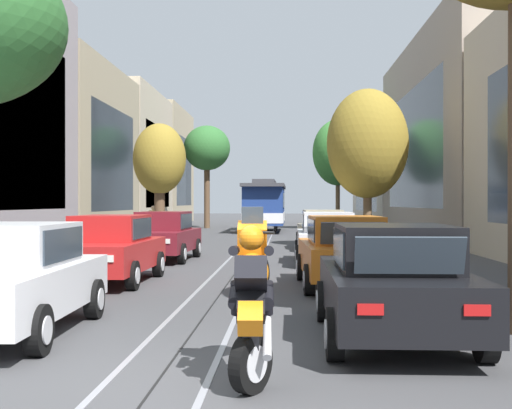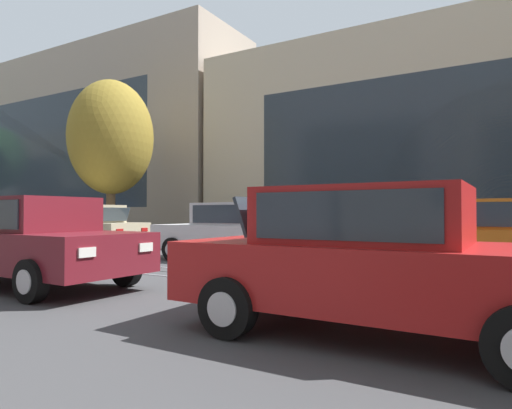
{
  "view_description": "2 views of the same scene",
  "coord_description": "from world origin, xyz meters",
  "px_view_note": "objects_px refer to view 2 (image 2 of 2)",
  "views": [
    {
      "loc": [
        1.35,
        -6.83,
        1.89
      ],
      "look_at": [
        -0.04,
        24.32,
        1.78
      ],
      "focal_mm": 47.32,
      "sensor_mm": 36.0,
      "label": 1
    },
    {
      "loc": [
        -7.47,
        7.56,
        1.3
      ],
      "look_at": [
        2.25,
        13.15,
        1.52
      ],
      "focal_mm": 30.85,
      "sensor_mm": 36.0,
      "label": 2
    }
  ],
  "objects_px": {
    "parked_car_orange_second_right": "(475,237)",
    "parked_car_white_mid_right": "(233,232)",
    "parked_car_red_second_left": "(375,260)",
    "parked_car_maroon_mid_left": "(35,241)",
    "street_tree_kerb_right_second": "(111,138)",
    "parked_car_beige_fourth_right": "(87,228)"
  },
  "relations": [
    {
      "from": "parked_car_orange_second_right",
      "to": "street_tree_kerb_right_second",
      "type": "bearing_deg",
      "value": 80.99
    },
    {
      "from": "parked_car_orange_second_right",
      "to": "parked_car_white_mid_right",
      "type": "bearing_deg",
      "value": 90.23
    },
    {
      "from": "parked_car_red_second_left",
      "to": "parked_car_white_mid_right",
      "type": "relative_size",
      "value": 1.0
    },
    {
      "from": "parked_car_maroon_mid_left",
      "to": "parked_car_orange_second_right",
      "type": "relative_size",
      "value": 1.0
    },
    {
      "from": "parked_car_orange_second_right",
      "to": "street_tree_kerb_right_second",
      "type": "relative_size",
      "value": 0.67
    },
    {
      "from": "parked_car_maroon_mid_left",
      "to": "parked_car_orange_second_right",
      "type": "distance_m",
      "value": 8.57
    },
    {
      "from": "parked_car_white_mid_right",
      "to": "street_tree_kerb_right_second",
      "type": "height_order",
      "value": "street_tree_kerb_right_second"
    },
    {
      "from": "parked_car_red_second_left",
      "to": "parked_car_maroon_mid_left",
      "type": "distance_m",
      "value": 6.1
    },
    {
      "from": "parked_car_maroon_mid_left",
      "to": "parked_car_white_mid_right",
      "type": "bearing_deg",
      "value": -8.76
    },
    {
      "from": "parked_car_red_second_left",
      "to": "parked_car_maroon_mid_left",
      "type": "height_order",
      "value": "same"
    },
    {
      "from": "parked_car_maroon_mid_left",
      "to": "parked_car_beige_fourth_right",
      "type": "bearing_deg",
      "value": 44.5
    },
    {
      "from": "parked_car_orange_second_right",
      "to": "parked_car_white_mid_right",
      "type": "xyz_separation_m",
      "value": [
        -0.02,
        5.94,
        0.0
      ]
    },
    {
      "from": "parked_car_beige_fourth_right",
      "to": "parked_car_red_second_left",
      "type": "bearing_deg",
      "value": -116.0
    },
    {
      "from": "parked_car_red_second_left",
      "to": "street_tree_kerb_right_second",
      "type": "bearing_deg",
      "value": 58.86
    },
    {
      "from": "parked_car_white_mid_right",
      "to": "parked_car_beige_fourth_right",
      "type": "height_order",
      "value": "same"
    },
    {
      "from": "parked_car_red_second_left",
      "to": "parked_car_orange_second_right",
      "type": "height_order",
      "value": "same"
    },
    {
      "from": "parked_car_maroon_mid_left",
      "to": "parked_car_orange_second_right",
      "type": "xyz_separation_m",
      "value": [
        5.29,
        -6.75,
        0.0
      ]
    },
    {
      "from": "parked_car_orange_second_right",
      "to": "parked_car_white_mid_right",
      "type": "relative_size",
      "value": 1.01
    },
    {
      "from": "parked_car_maroon_mid_left",
      "to": "parked_car_beige_fourth_right",
      "type": "distance_m",
      "value": 7.64
    },
    {
      "from": "parked_car_orange_second_right",
      "to": "parked_car_beige_fourth_right",
      "type": "relative_size",
      "value": 1.0
    },
    {
      "from": "parked_car_white_mid_right",
      "to": "street_tree_kerb_right_second",
      "type": "bearing_deg",
      "value": 73.6
    },
    {
      "from": "parked_car_red_second_left",
      "to": "parked_car_white_mid_right",
      "type": "bearing_deg",
      "value": 44.39
    }
  ]
}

